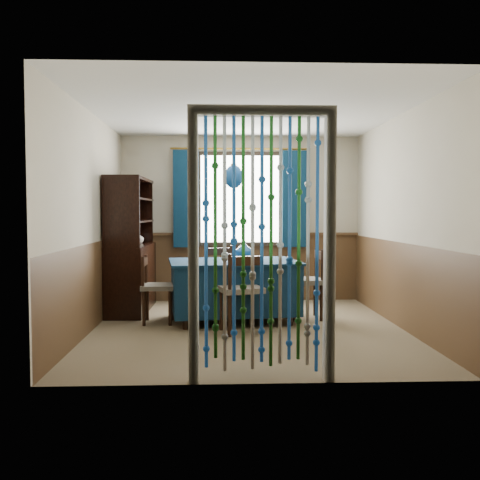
{
  "coord_description": "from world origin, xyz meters",
  "views": [
    {
      "loc": [
        -0.35,
        -6.14,
        1.35
      ],
      "look_at": [
        -0.08,
        0.38,
        1.01
      ],
      "focal_mm": 40.0,
      "sensor_mm": 36.0,
      "label": 1
    }
  ],
  "objects_px": {
    "chair_far": "(223,277)",
    "vase_sideboard": "(139,237)",
    "sideboard": "(131,265)",
    "dining_table": "(234,286)",
    "chair_right": "(307,281)",
    "bowl_shelf": "(132,219)",
    "vase_table": "(244,251)",
    "chair_near": "(242,290)",
    "pendant_lamp": "(234,177)",
    "chair_left": "(156,287)"
  },
  "relations": [
    {
      "from": "chair_far",
      "to": "vase_sideboard",
      "type": "relative_size",
      "value": 5.3
    },
    {
      "from": "chair_right",
      "to": "bowl_shelf",
      "type": "height_order",
      "value": "bowl_shelf"
    },
    {
      "from": "chair_far",
      "to": "chair_left",
      "type": "distance_m",
      "value": 1.08
    },
    {
      "from": "dining_table",
      "to": "chair_near",
      "type": "relative_size",
      "value": 1.86
    },
    {
      "from": "chair_near",
      "to": "bowl_shelf",
      "type": "relative_size",
      "value": 4.25
    },
    {
      "from": "dining_table",
      "to": "bowl_shelf",
      "type": "height_order",
      "value": "bowl_shelf"
    },
    {
      "from": "bowl_shelf",
      "to": "sideboard",
      "type": "bearing_deg",
      "value": 104.15
    },
    {
      "from": "vase_table",
      "to": "vase_sideboard",
      "type": "bearing_deg",
      "value": 146.14
    },
    {
      "from": "chair_far",
      "to": "vase_table",
      "type": "xyz_separation_m",
      "value": [
        0.26,
        -0.5,
        0.39
      ]
    },
    {
      "from": "chair_near",
      "to": "vase_sideboard",
      "type": "relative_size",
      "value": 5.39
    },
    {
      "from": "chair_far",
      "to": "sideboard",
      "type": "height_order",
      "value": "sideboard"
    },
    {
      "from": "pendant_lamp",
      "to": "dining_table",
      "type": "bearing_deg",
      "value": 90.0
    },
    {
      "from": "sideboard",
      "to": "chair_near",
      "type": "bearing_deg",
      "value": -43.14
    },
    {
      "from": "chair_near",
      "to": "sideboard",
      "type": "distance_m",
      "value": 2.04
    },
    {
      "from": "chair_right",
      "to": "pendant_lamp",
      "type": "distance_m",
      "value": 1.62
    },
    {
      "from": "chair_near",
      "to": "chair_right",
      "type": "distance_m",
      "value": 1.17
    },
    {
      "from": "chair_right",
      "to": "bowl_shelf",
      "type": "xyz_separation_m",
      "value": [
        -2.27,
        0.4,
        0.79
      ]
    },
    {
      "from": "chair_right",
      "to": "dining_table",
      "type": "bearing_deg",
      "value": 94.42
    },
    {
      "from": "chair_near",
      "to": "chair_far",
      "type": "bearing_deg",
      "value": 83.47
    },
    {
      "from": "chair_right",
      "to": "vase_sideboard",
      "type": "bearing_deg",
      "value": 64.17
    },
    {
      "from": "pendant_lamp",
      "to": "chair_right",
      "type": "bearing_deg",
      "value": 6.72
    },
    {
      "from": "dining_table",
      "to": "chair_near",
      "type": "height_order",
      "value": "chair_near"
    },
    {
      "from": "chair_far",
      "to": "sideboard",
      "type": "relative_size",
      "value": 0.49
    },
    {
      "from": "dining_table",
      "to": "vase_table",
      "type": "bearing_deg",
      "value": 34.26
    },
    {
      "from": "bowl_shelf",
      "to": "vase_sideboard",
      "type": "xyz_separation_m",
      "value": [
        0.0,
        0.59,
        -0.28
      ]
    },
    {
      "from": "dining_table",
      "to": "chair_right",
      "type": "xyz_separation_m",
      "value": [
        0.94,
        0.11,
        0.04
      ]
    },
    {
      "from": "chair_far",
      "to": "vase_sideboard",
      "type": "distance_m",
      "value": 1.39
    },
    {
      "from": "pendant_lamp",
      "to": "vase_table",
      "type": "height_order",
      "value": "pendant_lamp"
    },
    {
      "from": "sideboard",
      "to": "chair_right",
      "type": "bearing_deg",
      "value": -14.27
    },
    {
      "from": "chair_far",
      "to": "bowl_shelf",
      "type": "height_order",
      "value": "bowl_shelf"
    },
    {
      "from": "vase_table",
      "to": "bowl_shelf",
      "type": "height_order",
      "value": "bowl_shelf"
    },
    {
      "from": "chair_near",
      "to": "vase_sideboard",
      "type": "height_order",
      "value": "vase_sideboard"
    },
    {
      "from": "bowl_shelf",
      "to": "chair_right",
      "type": "bearing_deg",
      "value": -9.98
    },
    {
      "from": "chair_right",
      "to": "bowl_shelf",
      "type": "distance_m",
      "value": 2.44
    },
    {
      "from": "dining_table",
      "to": "sideboard",
      "type": "relative_size",
      "value": 0.93
    },
    {
      "from": "bowl_shelf",
      "to": "pendant_lamp",
      "type": "bearing_deg",
      "value": -21.01
    },
    {
      "from": "vase_sideboard",
      "to": "pendant_lamp",
      "type": "bearing_deg",
      "value": -39.59
    },
    {
      "from": "chair_left",
      "to": "vase_sideboard",
      "type": "distance_m",
      "value": 1.36
    },
    {
      "from": "chair_left",
      "to": "pendant_lamp",
      "type": "xyz_separation_m",
      "value": [
        0.95,
        0.09,
        1.35
      ]
    },
    {
      "from": "dining_table",
      "to": "vase_table",
      "type": "relative_size",
      "value": 7.69
    },
    {
      "from": "sideboard",
      "to": "vase_sideboard",
      "type": "xyz_separation_m",
      "value": [
        0.06,
        0.35,
        0.37
      ]
    },
    {
      "from": "bowl_shelf",
      "to": "chair_near",
      "type": "bearing_deg",
      "value": -40.14
    },
    {
      "from": "pendant_lamp",
      "to": "chair_left",
      "type": "bearing_deg",
      "value": -174.85
    },
    {
      "from": "chair_right",
      "to": "vase_table",
      "type": "bearing_deg",
      "value": 87.24
    },
    {
      "from": "dining_table",
      "to": "chair_left",
      "type": "relative_size",
      "value": 2.04
    },
    {
      "from": "chair_near",
      "to": "vase_table",
      "type": "relative_size",
      "value": 4.13
    },
    {
      "from": "bowl_shelf",
      "to": "vase_sideboard",
      "type": "bearing_deg",
      "value": 90.0
    },
    {
      "from": "dining_table",
      "to": "sideboard",
      "type": "distance_m",
      "value": 1.59
    },
    {
      "from": "chair_right",
      "to": "sideboard",
      "type": "relative_size",
      "value": 0.49
    },
    {
      "from": "chair_near",
      "to": "chair_left",
      "type": "height_order",
      "value": "chair_near"
    }
  ]
}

